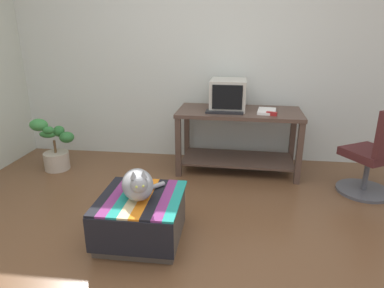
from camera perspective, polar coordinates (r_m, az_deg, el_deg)
name	(u,v)px	position (r m, az deg, el deg)	size (l,w,h in m)	color
ground_plane	(182,251)	(2.61, -1.67, -17.70)	(14.00, 14.00, 0.00)	brown
back_wall	(208,52)	(4.14, 2.67, 15.27)	(8.00, 0.10, 2.60)	silver
desk	(238,130)	(3.82, 7.88, 2.37)	(1.38, 0.68, 0.71)	#4C382D
tv_monitor	(228,95)	(3.79, 6.17, 8.30)	(0.40, 0.44, 0.33)	#BCB7A8
keyboard	(225,112)	(3.63, 5.54, 5.45)	(0.40, 0.15, 0.02)	black
book	(267,111)	(3.73, 12.57, 5.46)	(0.19, 0.29, 0.03)	white
ottoman_with_blanket	(141,217)	(2.68, -8.57, -12.20)	(0.62, 0.66, 0.36)	#4C4238
cat	(138,184)	(2.52, -9.15, -6.76)	(0.34, 0.43, 0.27)	gray
potted_plant	(55,148)	(4.17, -22.27, -0.64)	(0.43, 0.34, 0.63)	#B7A893
office_chair	(374,158)	(3.67, 28.56, -2.11)	(0.58, 0.58, 0.89)	#4C4C51
stapler	(272,114)	(3.60, 13.37, 5.03)	(0.04, 0.11, 0.04)	#A31E1E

